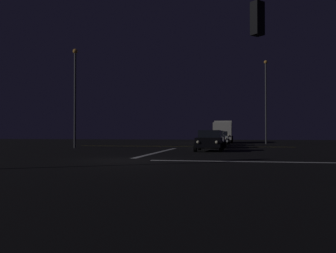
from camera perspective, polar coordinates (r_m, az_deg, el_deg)
name	(u,v)px	position (r m, az deg, el deg)	size (l,w,h in m)	color
ground	(127,161)	(18.81, -6.36, -5.27)	(120.00, 120.00, 0.10)	black
stop_line_north	(159,152)	(26.41, -1.38, -3.94)	(0.35, 13.42, 0.01)	white
centre_line_ns	(183,146)	(37.82, 2.27, -3.06)	(22.00, 0.15, 0.01)	yellow
crosswalk_bar_east	(292,162)	(18.17, 18.51, -5.21)	(13.42, 0.40, 0.01)	white
sedan_black	(210,140)	(28.22, 6.39, -2.12)	(2.02, 4.33, 1.57)	black
sedan_white	(214,139)	(34.34, 7.12, -1.93)	(2.02, 4.33, 1.57)	silver
sedan_green	(216,138)	(39.61, 7.35, -1.81)	(2.02, 4.33, 1.57)	#14512D
sedan_silver	(221,138)	(45.41, 8.10, -1.70)	(2.02, 4.33, 1.57)	#B7B7BC
box_truck	(223,131)	(53.35, 8.46, -0.63)	(2.68, 8.28, 3.08)	beige
traffic_signal_se	(305,37)	(11.13, 20.28, 12.79)	(2.48, 2.48, 5.85)	#4C4C51
streetlamp_left_near	(75,91)	(34.77, -14.06, 5.34)	(0.44, 0.44, 8.99)	#424247
streetlamp_right_far	(266,96)	(47.75, 14.77, 4.49)	(0.44, 0.44, 10.39)	#424247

